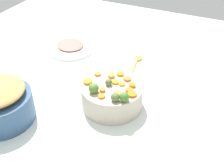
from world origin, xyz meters
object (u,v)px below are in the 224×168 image
(serving_bowl_carrots, at_px, (112,96))
(ham_plate, at_px, (71,48))
(metal_pot, at_px, (0,107))
(wooden_spoon, at_px, (136,63))

(serving_bowl_carrots, distance_m, ham_plate, 0.57)
(serving_bowl_carrots, height_order, metal_pot, metal_pot)
(wooden_spoon, height_order, ham_plate, same)
(serving_bowl_carrots, relative_size, ham_plate, 0.96)
(metal_pot, xyz_separation_m, wooden_spoon, (0.65, -0.36, -0.06))
(metal_pot, bearing_deg, ham_plate, 5.03)
(ham_plate, bearing_deg, wooden_spoon, -88.12)
(metal_pot, distance_m, ham_plate, 0.64)
(serving_bowl_carrots, bearing_deg, metal_pot, 125.44)
(serving_bowl_carrots, height_order, wooden_spoon, serving_bowl_carrots)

